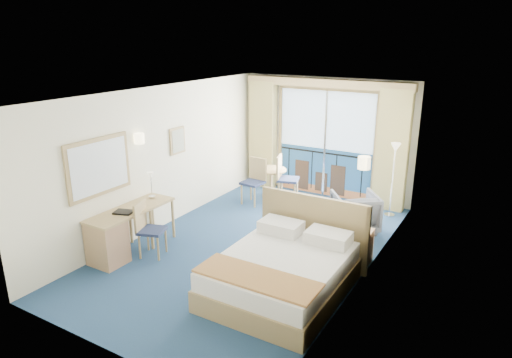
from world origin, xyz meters
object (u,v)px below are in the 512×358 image
object	(u,v)px
armchair	(355,212)
table_chair_b	(255,178)
table_chair_a	(284,175)
desk_chair	(147,226)
desk	(113,237)
nightstand	(357,246)
floor_lamp	(394,161)
bed	(284,271)
round_table	(271,176)

from	to	relation	value
armchair	table_chair_b	world-z (taller)	table_chair_b
armchair	table_chair_a	xyz separation A→B (m)	(-1.91, 0.78, 0.21)
desk_chair	table_chair_b	size ratio (longest dim) A/B	0.94
armchair	desk	distance (m)	4.41
nightstand	floor_lamp	bearing A→B (deg)	91.60
table_chair_b	nightstand	bearing A→B (deg)	-23.85
desk	desk_chair	world-z (taller)	desk_chair
floor_lamp	armchair	bearing A→B (deg)	-110.78
armchair	nightstand	bearing A→B (deg)	73.76
bed	round_table	xyz separation A→B (m)	(-2.15, 3.53, 0.16)
bed	floor_lamp	size ratio (longest dim) A/B	1.43
nightstand	table_chair_a	distance (m)	3.13
nightstand	armchair	bearing A→B (deg)	110.58
nightstand	table_chair_a	world-z (taller)	table_chair_a
armchair	floor_lamp	xyz separation A→B (m)	(0.40, 1.06, 0.80)
nightstand	floor_lamp	distance (m)	2.46
armchair	table_chair_b	distance (m)	2.42
round_table	table_chair_a	size ratio (longest dim) A/B	0.69
desk	table_chair_a	world-z (taller)	table_chair_a
bed	desk_chair	distance (m)	2.51
bed	table_chair_a	distance (m)	3.85
table_chair_a	armchair	bearing A→B (deg)	-128.59
desk_chair	round_table	world-z (taller)	desk_chair
floor_lamp	table_chair_b	xyz separation A→B (m)	(-2.80, -0.74, -0.60)
bed	desk	bearing A→B (deg)	-168.42
desk	table_chair_a	bearing A→B (deg)	74.68
desk	table_chair_b	size ratio (longest dim) A/B	1.62
desk_chair	bed	bearing A→B (deg)	-105.43
nightstand	armchair	xyz separation A→B (m)	(-0.47, 1.24, 0.09)
table_chair_a	floor_lamp	bearing A→B (deg)	-99.55
bed	floor_lamp	bearing A→B (deg)	81.34
round_table	table_chair_b	size ratio (longest dim) A/B	0.71
desk_chair	table_chair_b	bearing A→B (deg)	-23.66
desk	round_table	world-z (taller)	desk
round_table	table_chair_b	bearing A→B (deg)	-98.04
nightstand	armchair	size ratio (longest dim) A/B	0.70
armchair	round_table	xyz separation A→B (m)	(-2.31, 0.89, 0.12)
bed	desk	size ratio (longest dim) A/B	1.34
table_chair_b	desk	bearing A→B (deg)	-95.15
armchair	floor_lamp	size ratio (longest dim) A/B	0.53
table_chair_b	desk_chair	bearing A→B (deg)	-90.11
floor_lamp	nightstand	bearing A→B (deg)	-88.40
round_table	desk_chair	bearing A→B (deg)	-95.32
floor_lamp	desk	distance (m)	5.52
armchair	table_chair_b	bearing A→B (deg)	-44.34
nightstand	floor_lamp	world-z (taller)	floor_lamp
nightstand	round_table	bearing A→B (deg)	142.51
floor_lamp	table_chair_a	distance (m)	2.40
desk_chair	table_chair_b	distance (m)	3.11
armchair	floor_lamp	world-z (taller)	floor_lamp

